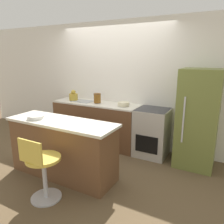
% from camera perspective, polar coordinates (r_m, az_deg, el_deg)
% --- Properties ---
extents(ground_plane, '(14.00, 14.00, 0.00)m').
position_cam_1_polar(ground_plane, '(4.58, -3.12, -9.94)').
color(ground_plane, brown).
extents(wall_back, '(8.00, 0.06, 2.60)m').
position_cam_1_polar(wall_back, '(4.76, 0.69, 7.31)').
color(wall_back, white).
rests_on(wall_back, ground_plane).
extents(back_counter, '(1.92, 0.58, 0.92)m').
position_cam_1_polar(back_counter, '(4.81, -4.18, -2.92)').
color(back_counter, brown).
rests_on(back_counter, ground_plane).
extents(kitchen_island, '(1.81, 0.60, 0.92)m').
position_cam_1_polar(kitchen_island, '(3.61, -12.77, -9.20)').
color(kitchen_island, brown).
rests_on(kitchen_island, ground_plane).
extents(oven_range, '(0.61, 0.59, 0.92)m').
position_cam_1_polar(oven_range, '(4.29, 10.37, -5.26)').
color(oven_range, '#B7B2A8').
rests_on(oven_range, ground_plane).
extents(refrigerator, '(0.64, 0.65, 1.69)m').
position_cam_1_polar(refrigerator, '(3.99, 21.48, -1.72)').
color(refrigerator, olive).
rests_on(refrigerator, ground_plane).
extents(stool_chair, '(0.46, 0.46, 0.91)m').
position_cam_1_polar(stool_chair, '(3.08, -17.75, -14.15)').
color(stool_chair, '#B7B7BC').
rests_on(stool_chair, ground_plane).
extents(kettle, '(0.19, 0.19, 0.23)m').
position_cam_1_polar(kettle, '(5.01, -10.04, 4.15)').
color(kettle, '#B29333').
rests_on(kettle, back_counter).
extents(mixing_bowl, '(0.23, 0.23, 0.07)m').
position_cam_1_polar(mixing_bowl, '(4.36, 3.02, 2.12)').
color(mixing_bowl, beige).
rests_on(mixing_bowl, back_counter).
extents(canister_jar, '(0.16, 0.16, 0.20)m').
position_cam_1_polar(canister_jar, '(4.64, -3.86, 3.66)').
color(canister_jar, brown).
rests_on(canister_jar, back_counter).
extents(fruit_bowl, '(0.25, 0.25, 0.06)m').
position_cam_1_polar(fruit_bowl, '(3.67, -19.30, -1.26)').
color(fruit_bowl, white).
rests_on(fruit_bowl, kitchen_island).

